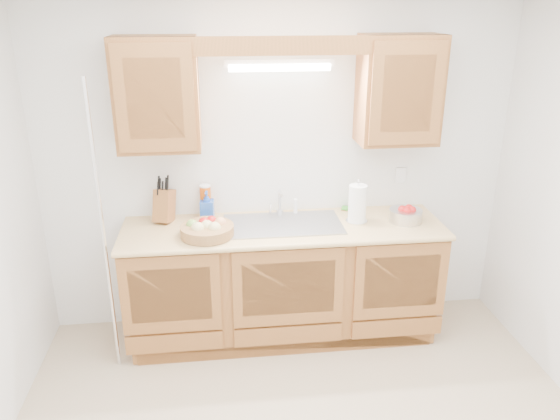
{
  "coord_description": "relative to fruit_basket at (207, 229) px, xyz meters",
  "views": [
    {
      "loc": [
        -0.45,
        -2.39,
        2.4
      ],
      "look_at": [
        -0.06,
        0.85,
        1.15
      ],
      "focal_mm": 35.0,
      "sensor_mm": 36.0,
      "label": 1
    }
  ],
  "objects": [
    {
      "name": "room",
      "position": [
        0.54,
        -1.07,
        0.3
      ],
      "size": [
        3.52,
        3.5,
        2.5
      ],
      "color": "tan",
      "rests_on": "ground"
    },
    {
      "name": "base_cabinets",
      "position": [
        0.54,
        0.13,
        -0.51
      ],
      "size": [
        2.2,
        0.6,
        0.86
      ],
      "primitive_type": "cube",
      "color": "#9F5B2E",
      "rests_on": "ground"
    },
    {
      "name": "countertop",
      "position": [
        0.54,
        0.11,
        -0.07
      ],
      "size": [
        2.3,
        0.63,
        0.04
      ],
      "primitive_type": "cube",
      "color": "tan",
      "rests_on": "base_cabinets"
    },
    {
      "name": "upper_cabinet_left",
      "position": [
        -0.29,
        0.26,
        0.87
      ],
      "size": [
        0.55,
        0.33,
        0.75
      ],
      "primitive_type": "cube",
      "color": "#9F5B2E",
      "rests_on": "room"
    },
    {
      "name": "upper_cabinet_right",
      "position": [
        1.37,
        0.26,
        0.87
      ],
      "size": [
        0.55,
        0.33,
        0.75
      ],
      "primitive_type": "cube",
      "color": "#9F5B2E",
      "rests_on": "room"
    },
    {
      "name": "valance",
      "position": [
        0.54,
        0.12,
        1.19
      ],
      "size": [
        2.2,
        0.05,
        0.12
      ],
      "primitive_type": "cube",
      "color": "#9F5B2E",
      "rests_on": "room"
    },
    {
      "name": "fluorescent_fixture",
      "position": [
        0.54,
        0.35,
        1.05
      ],
      "size": [
        0.76,
        0.08,
        0.08
      ],
      "color": "white",
      "rests_on": "room"
    },
    {
      "name": "sink",
      "position": [
        0.54,
        0.13,
        -0.12
      ],
      "size": [
        0.84,
        0.46,
        0.36
      ],
      "color": "#9E9EA3",
      "rests_on": "countertop"
    },
    {
      "name": "wire_shelf_pole",
      "position": [
        -0.66,
        -0.14,
        0.05
      ],
      "size": [
        0.03,
        0.03,
        2.0
      ],
      "primitive_type": "cylinder",
      "color": "silver",
      "rests_on": "ground"
    },
    {
      "name": "outlet_plate",
      "position": [
        1.49,
        0.42,
        0.2
      ],
      "size": [
        0.08,
        0.01,
        0.12
      ],
      "primitive_type": "cube",
      "color": "white",
      "rests_on": "room"
    },
    {
      "name": "fruit_basket",
      "position": [
        0.0,
        0.0,
        0.0
      ],
      "size": [
        0.48,
        0.48,
        0.11
      ],
      "rotation": [
        0.0,
        0.0,
        -0.42
      ],
      "color": "#A87443",
      "rests_on": "countertop"
    },
    {
      "name": "knife_block",
      "position": [
        -0.31,
        0.31,
        0.07
      ],
      "size": [
        0.18,
        0.22,
        0.34
      ],
      "rotation": [
        0.0,
        0.0,
        -0.35
      ],
      "color": "#9F5B2E",
      "rests_on": "countertop"
    },
    {
      "name": "orange_canister",
      "position": [
        -0.01,
        0.37,
        0.07
      ],
      "size": [
        0.09,
        0.09,
        0.24
      ],
      "rotation": [
        0.0,
        0.0,
        0.09
      ],
      "color": "#CD4F0B",
      "rests_on": "countertop"
    },
    {
      "name": "soap_bottle",
      "position": [
        0.0,
        0.31,
        0.06
      ],
      "size": [
        0.11,
        0.11,
        0.22
      ],
      "primitive_type": "imported",
      "rotation": [
        0.0,
        0.0,
        -0.1
      ],
      "color": "#2351B1",
      "rests_on": "countertop"
    },
    {
      "name": "sponge",
      "position": [
        1.08,
        0.37,
        -0.04
      ],
      "size": [
        0.13,
        0.1,
        0.02
      ],
      "rotation": [
        0.0,
        0.0,
        -0.36
      ],
      "color": "#CC333F",
      "rests_on": "countertop"
    },
    {
      "name": "paper_towel",
      "position": [
        1.08,
        0.13,
        0.09
      ],
      "size": [
        0.16,
        0.16,
        0.33
      ],
      "rotation": [
        0.0,
        0.0,
        0.33
      ],
      "color": "silver",
      "rests_on": "countertop"
    },
    {
      "name": "apple_bowl",
      "position": [
        1.44,
        0.09,
        0.0
      ],
      "size": [
        0.31,
        0.31,
        0.12
      ],
      "rotation": [
        0.0,
        0.0,
        0.42
      ],
      "color": "silver",
      "rests_on": "countertop"
    }
  ]
}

